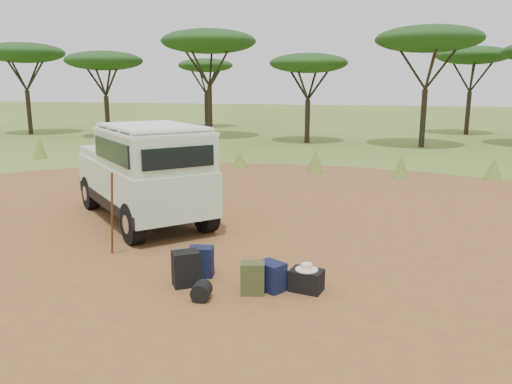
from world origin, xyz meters
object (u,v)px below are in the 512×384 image
(walking_staff, at_px, (112,215))
(duffel_navy, at_px, (271,277))
(backpack_black, at_px, (186,269))
(hard_case, at_px, (306,280))
(backpack_navy, at_px, (201,262))
(backpack_olive, at_px, (253,278))
(safari_vehicle, at_px, (144,175))

(walking_staff, bearing_deg, duffel_navy, -55.66)
(backpack_black, bearing_deg, hard_case, -26.65)
(backpack_navy, xyz_separation_m, duffel_navy, (1.27, -0.25, -0.03))
(walking_staff, relative_size, backpack_olive, 3.36)
(walking_staff, distance_m, hard_case, 3.81)
(walking_staff, distance_m, backpack_navy, 2.05)
(backpack_black, distance_m, duffel_navy, 1.36)
(backpack_olive, relative_size, hard_case, 1.02)
(backpack_black, xyz_separation_m, backpack_olive, (1.11, -0.01, -0.03))
(walking_staff, distance_m, backpack_black, 2.10)
(walking_staff, xyz_separation_m, hard_case, (3.72, -0.56, -0.64))
(walking_staff, xyz_separation_m, duffel_navy, (3.19, -0.69, -0.59))
(backpack_navy, bearing_deg, duffel_navy, -23.89)
(safari_vehicle, height_order, backpack_olive, safari_vehicle)
(walking_staff, bearing_deg, backpack_navy, -56.34)
(backpack_black, relative_size, hard_case, 1.16)
(backpack_navy, relative_size, hard_case, 1.05)
(walking_staff, distance_m, duffel_navy, 3.31)
(safari_vehicle, distance_m, backpack_black, 4.24)
(backpack_navy, relative_size, backpack_olive, 1.02)
(backpack_black, relative_size, duffel_navy, 1.24)
(duffel_navy, distance_m, hard_case, 0.55)
(backpack_navy, height_order, backpack_olive, backpack_navy)
(safari_vehicle, xyz_separation_m, backpack_black, (2.49, -3.33, -0.82))
(safari_vehicle, bearing_deg, backpack_olive, -0.47)
(backpack_black, bearing_deg, walking_staff, 118.24)
(safari_vehicle, height_order, backpack_navy, safari_vehicle)
(safari_vehicle, xyz_separation_m, backpack_olive, (3.60, -3.34, -0.86))
(backpack_navy, bearing_deg, safari_vehicle, 118.94)
(walking_staff, relative_size, backpack_navy, 3.29)
(safari_vehicle, distance_m, backpack_olive, 4.99)
(backpack_black, relative_size, backpack_olive, 1.14)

